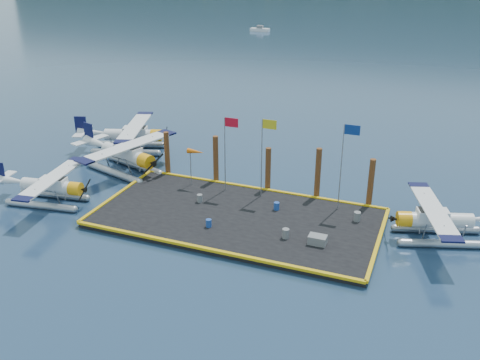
# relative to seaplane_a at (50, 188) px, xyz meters

# --- Properties ---
(ground) EXTENTS (4000.00, 4000.00, 0.00)m
(ground) POSITION_rel_seaplane_a_xyz_m (14.25, 2.56, -1.32)
(ground) COLOR navy
(ground) RESTS_ON ground
(dock) EXTENTS (20.00, 10.00, 0.40)m
(dock) POSITION_rel_seaplane_a_xyz_m (14.25, 2.56, -1.12)
(dock) COLOR black
(dock) RESTS_ON ground
(dock_bumpers) EXTENTS (20.25, 10.25, 0.18)m
(dock_bumpers) POSITION_rel_seaplane_a_xyz_m (14.25, 2.56, -0.83)
(dock_bumpers) COLOR #C89C0B
(dock_bumpers) RESTS_ON dock
(seaplane_a) EXTENTS (7.78, 8.55, 3.02)m
(seaplane_a) POSITION_rel_seaplane_a_xyz_m (0.00, 0.00, 0.00)
(seaplane_a) COLOR #8E939B
(seaplane_a) RESTS_ON ground
(seaplane_b) EXTENTS (9.32, 9.99, 3.57)m
(seaplane_b) POSITION_rel_seaplane_a_xyz_m (2.09, 7.32, 0.24)
(seaplane_b) COLOR #8E939B
(seaplane_b) RESTS_ON ground
(seaplane_c) EXTENTS (8.92, 9.54, 3.41)m
(seaplane_c) POSITION_rel_seaplane_a_xyz_m (-0.41, 12.17, 0.17)
(seaplane_c) COLOR #8E939B
(seaplane_c) RESTS_ON ground
(seaplane_d) EXTENTS (8.06, 8.61, 3.08)m
(seaplane_d) POSITION_rel_seaplane_a_xyz_m (27.63, 4.89, 0.03)
(seaplane_d) COLOR #8E939B
(seaplane_d) RESTS_ON ground
(drum_0) EXTENTS (0.42, 0.42, 0.59)m
(drum_0) POSITION_rel_seaplane_a_xyz_m (10.78, 3.68, -0.62)
(drum_0) COLOR slate
(drum_0) RESTS_ON dock
(drum_1) EXTENTS (0.46, 0.46, 0.65)m
(drum_1) POSITION_rel_seaplane_a_xyz_m (18.42, 0.80, -0.59)
(drum_1) COLOR slate
(drum_1) RESTS_ON dock
(drum_2) EXTENTS (0.41, 0.41, 0.58)m
(drum_2) POSITION_rel_seaplane_a_xyz_m (16.59, 4.55, -0.63)
(drum_2) COLOR navy
(drum_2) RESTS_ON dock
(drum_3) EXTENTS (0.40, 0.40, 0.56)m
(drum_3) POSITION_rel_seaplane_a_xyz_m (13.04, 0.34, -0.64)
(drum_3) COLOR navy
(drum_3) RESTS_ON dock
(drum_4) EXTENTS (0.48, 0.48, 0.68)m
(drum_4) POSITION_rel_seaplane_a_xyz_m (22.40, 4.93, -0.58)
(drum_4) COLOR slate
(drum_4) RESTS_ON dock
(crate) EXTENTS (1.17, 0.78, 0.58)m
(crate) POSITION_rel_seaplane_a_xyz_m (20.57, 0.81, -0.62)
(crate) COLOR slate
(crate) RESTS_ON dock
(flagpole_red) EXTENTS (1.14, 0.08, 6.00)m
(flagpole_red) POSITION_rel_seaplane_a_xyz_m (11.96, 6.36, 3.08)
(flagpole_red) COLOR gray
(flagpole_red) RESTS_ON dock
(flagpole_yellow) EXTENTS (1.14, 0.08, 6.20)m
(flagpole_yellow) POSITION_rel_seaplane_a_xyz_m (14.95, 6.36, 3.20)
(flagpole_yellow) COLOR gray
(flagpole_yellow) RESTS_ON dock
(flagpole_blue) EXTENTS (1.14, 0.08, 6.50)m
(flagpole_blue) POSITION_rel_seaplane_a_xyz_m (20.95, 6.36, 3.37)
(flagpole_blue) COLOR gray
(flagpole_blue) RESTS_ON dock
(windsock) EXTENTS (1.40, 0.44, 3.12)m
(windsock) POSITION_rel_seaplane_a_xyz_m (9.22, 6.36, 1.91)
(windsock) COLOR gray
(windsock) RESTS_ON dock
(piling_0) EXTENTS (0.44, 0.44, 4.00)m
(piling_0) POSITION_rel_seaplane_a_xyz_m (5.75, 7.96, 0.68)
(piling_0) COLOR #4D2F16
(piling_0) RESTS_ON ground
(piling_1) EXTENTS (0.44, 0.44, 4.20)m
(piling_1) POSITION_rel_seaplane_a_xyz_m (10.25, 7.96, 0.78)
(piling_1) COLOR #4D2F16
(piling_1) RESTS_ON ground
(piling_2) EXTENTS (0.44, 0.44, 3.80)m
(piling_2) POSITION_rel_seaplane_a_xyz_m (14.75, 7.96, 0.58)
(piling_2) COLOR #4D2F16
(piling_2) RESTS_ON ground
(piling_3) EXTENTS (0.44, 0.44, 4.30)m
(piling_3) POSITION_rel_seaplane_a_xyz_m (18.75, 7.96, 0.83)
(piling_3) COLOR #4D2F16
(piling_3) RESTS_ON ground
(piling_4) EXTENTS (0.44, 0.44, 4.00)m
(piling_4) POSITION_rel_seaplane_a_xyz_m (22.75, 7.96, 0.68)
(piling_4) COLOR #4D2F16
(piling_4) RESTS_ON ground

